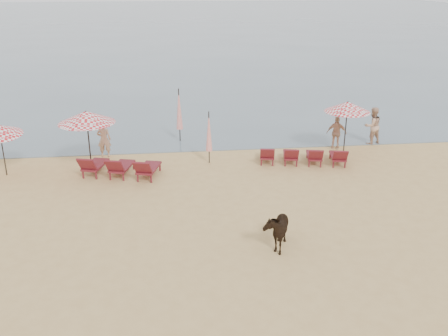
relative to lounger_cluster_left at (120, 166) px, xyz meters
The scene contains 12 objects.
ground 8.32m from the lounger_cluster_left, 62.00° to the right, with size 120.00×120.00×0.00m, color tan.
sea 72.77m from the lounger_cluster_left, 86.93° to the left, with size 160.00×140.00×0.06m, color #51606B.
lounger_cluster_left is the anchor object (origin of this frame).
lounger_cluster_right 7.63m from the lounger_cluster_left, ahead, with size 3.82×2.20×0.57m.
umbrella_open_left_a 2.34m from the lounger_cluster_left, 148.47° to the left, with size 2.24×2.24×2.55m.
umbrella_open_right 10.05m from the lounger_cluster_left, ahead, with size 1.99×1.99×2.43m.
umbrella_closed_left 5.10m from the lounger_cluster_left, 59.45° to the left, with size 0.32×0.32×2.59m.
umbrella_closed_right 3.97m from the lounger_cluster_left, 17.68° to the left, with size 0.28×0.28×2.27m.
cow 7.90m from the lounger_cluster_left, 50.54° to the right, with size 0.65×1.43×1.21m, color black.
beachgoer_left 2.63m from the lounger_cluster_left, 108.91° to the left, with size 0.59×0.39×1.63m, color tan.
beachgoer_right_a 11.93m from the lounger_cluster_left, 13.97° to the left, with size 0.87×0.67×1.78m, color tan.
beachgoer_right_b 9.94m from the lounger_cluster_left, 13.72° to the left, with size 0.90×0.37×1.54m, color tan.
Camera 1 is at (-1.90, -11.49, 7.54)m, focal length 40.00 mm.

